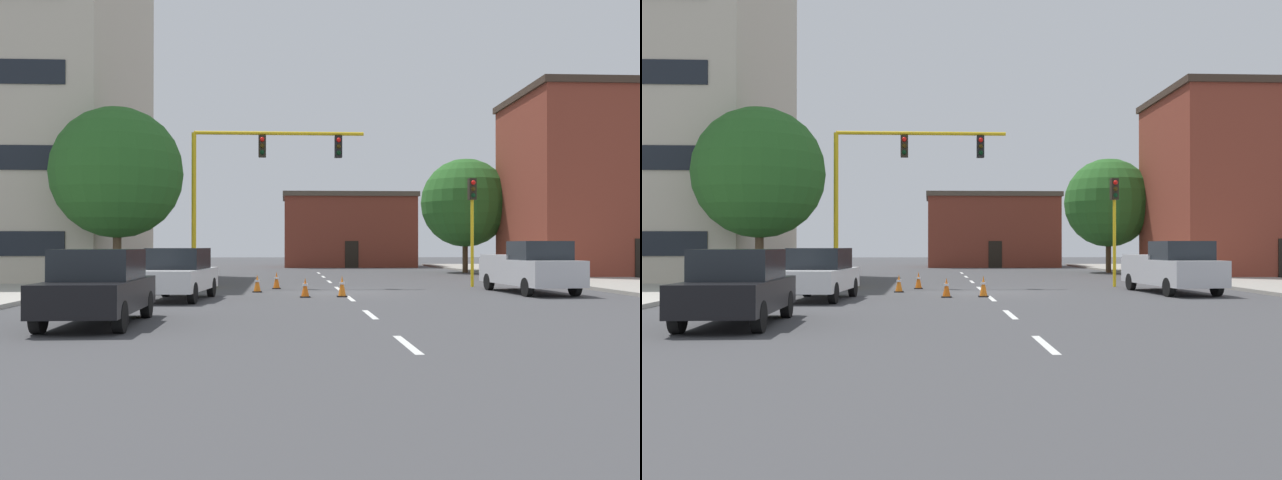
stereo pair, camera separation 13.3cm
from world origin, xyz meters
TOP-DOWN VIEW (x-y plane):
  - ground_plane at (0.00, 0.00)m, footprint 160.00×160.00m
  - sidewalk_left at (-13.33, 8.00)m, footprint 6.00×56.00m
  - sidewalk_right at (13.33, 8.00)m, footprint 6.00×56.00m
  - lane_stripe_seg_0 at (0.00, -14.00)m, footprint 0.16×2.40m
  - lane_stripe_seg_1 at (0.00, -8.50)m, footprint 0.16×2.40m
  - lane_stripe_seg_2 at (0.00, -3.00)m, footprint 0.16×2.40m
  - lane_stripe_seg_3 at (0.00, 2.50)m, footprint 0.16×2.40m
  - lane_stripe_seg_4 at (0.00, 8.00)m, footprint 0.16×2.40m
  - lane_stripe_seg_5 at (0.00, 13.50)m, footprint 0.16×2.40m
  - lane_stripe_seg_6 at (0.00, 19.00)m, footprint 0.16×2.40m
  - building_tall_left at (-17.68, 11.47)m, footprint 14.24×14.34m
  - building_brick_center at (3.23, 32.97)m, footprint 11.28×7.44m
  - building_row_right at (17.08, 13.86)m, footprint 10.99×9.24m
  - traffic_signal_gantry at (-5.18, 3.58)m, footprint 8.33×1.20m
  - traffic_light_pole_right at (6.04, 3.44)m, footprint 0.32×0.47m
  - tree_left_near at (-9.46, 3.41)m, footprint 5.65×5.65m
  - tree_right_far at (9.92, 19.23)m, footprint 5.95×5.95m
  - pickup_truck_silver at (7.14, -0.66)m, footprint 2.41×5.54m
  - sedan_black_near_left at (-6.53, -10.54)m, footprint 1.94×4.53m
  - sedan_white_mid_left at (-5.82, -3.28)m, footprint 2.24×4.64m
  - traffic_cone_roadside_a at (-3.33, 0.38)m, footprint 0.36×0.36m
  - traffic_cone_roadside_b at (-1.53, -2.38)m, footprint 0.36×0.36m
  - traffic_cone_roadside_c at (-2.60, 2.47)m, footprint 0.36×0.36m
  - traffic_cone_roadside_d at (-0.22, -2.24)m, footprint 0.36×0.36m

SIDE VIEW (x-z plane):
  - ground_plane at x=0.00m, z-range 0.00..0.00m
  - lane_stripe_seg_0 at x=0.00m, z-range 0.00..0.01m
  - lane_stripe_seg_1 at x=0.00m, z-range 0.00..0.01m
  - lane_stripe_seg_2 at x=0.00m, z-range 0.00..0.01m
  - lane_stripe_seg_3 at x=0.00m, z-range 0.00..0.01m
  - lane_stripe_seg_4 at x=0.00m, z-range 0.00..0.01m
  - lane_stripe_seg_5 at x=0.00m, z-range 0.00..0.01m
  - lane_stripe_seg_6 at x=0.00m, z-range 0.00..0.01m
  - sidewalk_left at x=-13.33m, z-range 0.00..0.14m
  - sidewalk_right at x=13.33m, z-range 0.00..0.14m
  - traffic_cone_roadside_b at x=-1.53m, z-range -0.01..0.68m
  - traffic_cone_roadside_a at x=-3.33m, z-range -0.01..0.68m
  - traffic_cone_roadside_c at x=-2.60m, z-range -0.01..0.71m
  - traffic_cone_roadside_d at x=-0.22m, z-range -0.01..0.75m
  - sedan_black_near_left at x=-6.53m, z-range 0.02..1.76m
  - sedan_white_mid_left at x=-5.82m, z-range 0.02..1.76m
  - pickup_truck_silver at x=7.14m, z-range -0.02..1.97m
  - traffic_signal_gantry at x=-5.18m, z-range -1.22..5.61m
  - building_brick_center at x=3.23m, z-range 0.01..6.31m
  - traffic_light_pole_right at x=6.04m, z-range 1.13..5.93m
  - tree_right_far at x=9.92m, z-range 0.86..8.56m
  - tree_left_near at x=-9.46m, z-range 1.07..8.86m
  - building_row_right at x=17.08m, z-range 0.01..10.98m
  - building_tall_left at x=-17.68m, z-range 0.01..19.40m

